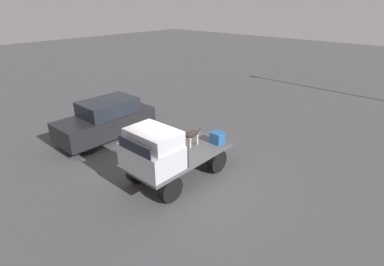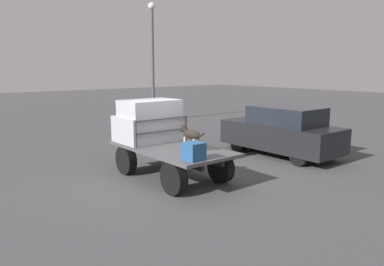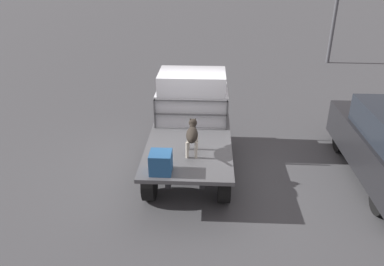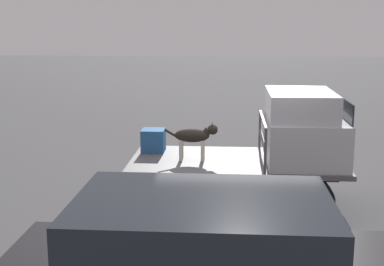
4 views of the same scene
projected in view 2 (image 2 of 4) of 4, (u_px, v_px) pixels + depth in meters
The scene contains 8 objects.
ground_plane at pixel (172, 178), 10.10m from camera, with size 80.00×80.00×0.00m, color #474749.
flatbed_truck at pixel (171, 156), 10.00m from camera, with size 3.61×1.82×0.86m.
truck_cab at pixel (149, 121), 10.69m from camera, with size 1.27×1.70×1.18m.
truck_headboard at pixel (162, 127), 10.19m from camera, with size 0.04×1.70×0.72m.
dog at pixel (190, 135), 9.40m from camera, with size 0.94×0.24×0.66m.
cargo_crate at pixel (194, 151), 8.49m from camera, with size 0.41×0.41×0.41m.
parked_sedan at pixel (282, 131), 12.57m from camera, with size 4.08×1.71×1.67m.
light_pole_near at pixel (152, 49), 20.35m from camera, with size 0.39×0.39×6.37m.
Camera 2 is at (-7.90, 5.73, 2.94)m, focal length 35.00 mm.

